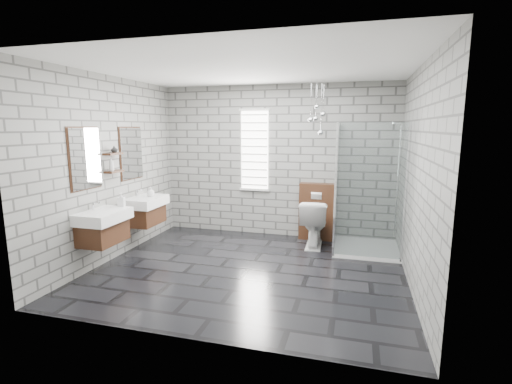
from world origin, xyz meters
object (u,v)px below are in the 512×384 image
at_px(vanity_left, 101,218).
at_px(cistern_panel, 317,212).
at_px(shower_enclosure, 361,221).
at_px(vanity_right, 144,203).
at_px(toilet, 314,223).

xyz_separation_m(vanity_left, cistern_panel, (2.66, 2.26, -0.26)).
xyz_separation_m(vanity_left, shower_enclosure, (3.41, 1.75, -0.25)).
distance_m(vanity_right, toilet, 2.81).
relative_size(vanity_left, vanity_right, 1.00).
bearing_deg(shower_enclosure, vanity_left, -152.86).
bearing_deg(vanity_right, vanity_left, -90.00).
bearing_deg(vanity_right, shower_enclosure, 11.58).
relative_size(vanity_left, cistern_panel, 1.57).
xyz_separation_m(vanity_right, shower_enclosure, (3.41, 0.70, -0.25)).
distance_m(cistern_panel, shower_enclosure, 0.91).
bearing_deg(toilet, cistern_panel, -92.41).
xyz_separation_m(cistern_panel, shower_enclosure, (0.75, -0.52, 0.00)).
distance_m(shower_enclosure, toilet, 0.77).
bearing_deg(cistern_panel, vanity_right, -155.45).
distance_m(cistern_panel, toilet, 0.40).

